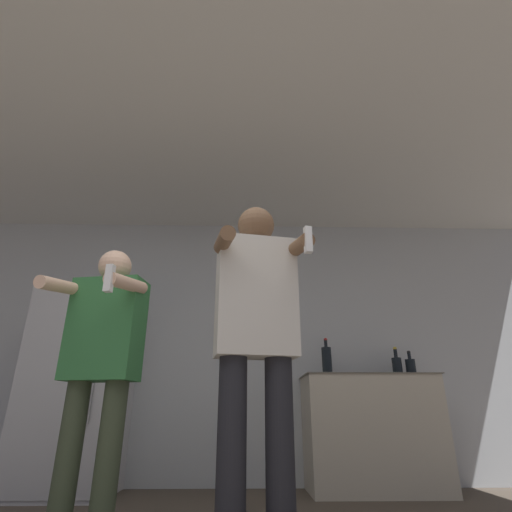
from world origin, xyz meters
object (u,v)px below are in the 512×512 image
bottle_clear_vodka (397,365)px  bottle_green_wine (327,361)px  person_woman_foreground (256,334)px  refrigerator (79,387)px  bottle_tall_gin (411,367)px  person_man_side (102,356)px

bottle_clear_vodka → bottle_green_wine: bearing=180.0°
person_woman_foreground → refrigerator: bearing=134.1°
refrigerator → bottle_tall_gin: (2.95, 0.10, 0.19)m
refrigerator → person_man_side: bearing=-64.9°
person_woman_foreground → bottle_tall_gin: bearing=48.3°
refrigerator → bottle_tall_gin: size_ratio=7.18×
refrigerator → bottle_clear_vodka: 2.84m
bottle_clear_vodka → person_woman_foreground: (-1.34, -1.64, -0.03)m
refrigerator → person_woman_foreground: size_ratio=0.95×
bottle_green_wine → bottle_tall_gin: (0.77, 0.00, -0.05)m
bottle_tall_gin → person_man_side: bearing=-147.9°
bottle_green_wine → person_man_side: (-1.55, -1.45, -0.16)m
refrigerator → bottle_tall_gin: 2.96m
bottle_clear_vodka → person_woman_foreground: size_ratio=0.15×
bottle_clear_vodka → person_man_side: person_man_side is taller
bottle_clear_vodka → person_man_side: (-2.20, -1.45, -0.12)m
refrigerator → bottle_clear_vodka: size_ratio=6.22×
bottle_tall_gin → person_woman_foreground: (-1.46, -1.64, -0.02)m
bottle_green_wine → bottle_tall_gin: bottle_green_wine is taller
person_woman_foreground → person_man_side: size_ratio=1.13×
bottle_green_wine → person_woman_foreground: (-0.69, -1.64, -0.07)m
bottle_tall_gin → person_woman_foreground: 2.20m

